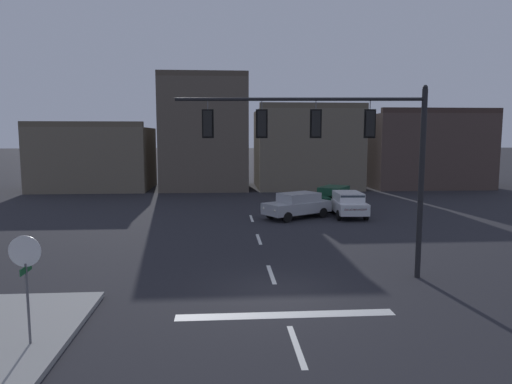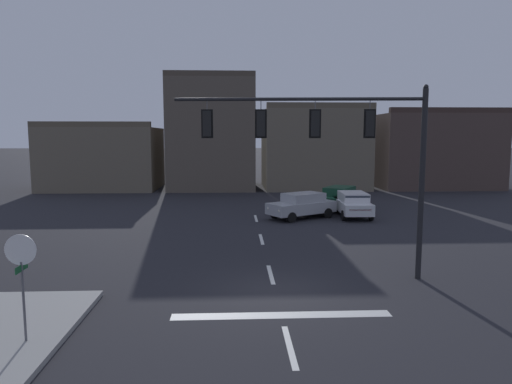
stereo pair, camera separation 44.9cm
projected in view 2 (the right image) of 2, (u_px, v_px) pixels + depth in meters
ground_plane at (275, 292)px, 15.33m from camera, size 400.00×400.00×0.00m
stop_bar_paint at (281, 315)px, 13.35m from camera, size 6.40×0.50×0.01m
lane_centreline at (271, 274)px, 17.31m from camera, size 0.16×26.40×0.01m
signal_mast_near_side at (336, 141)px, 16.33m from camera, size 8.91×0.93×6.98m
stop_sign at (21, 262)px, 11.11m from camera, size 0.76×0.64×2.83m
car_lot_nearside at (302, 205)px, 29.19m from camera, size 4.70×3.79×1.61m
car_lot_middle at (353, 204)px, 29.75m from camera, size 2.05×4.51×1.61m
car_lot_farside at (339, 197)px, 32.88m from camera, size 3.94×4.66×1.61m
building_row at (288, 147)px, 47.15m from camera, size 44.71×11.23×11.11m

